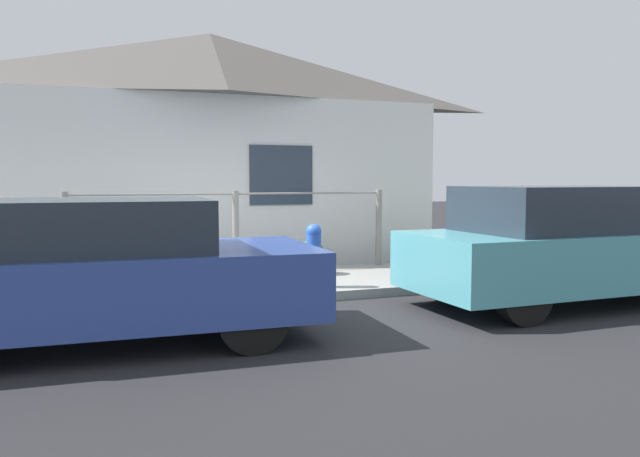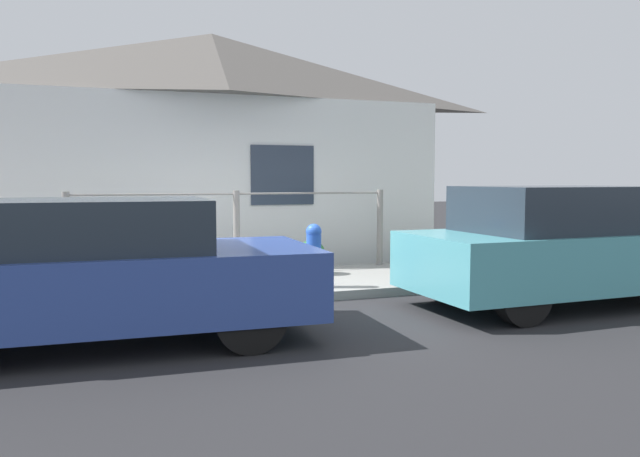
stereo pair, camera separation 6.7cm
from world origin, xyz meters
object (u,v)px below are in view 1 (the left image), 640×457
(fire_hydrant, at_px, (314,254))
(potted_plant_corner, at_px, (439,245))
(potted_plant_near_hydrant, at_px, (311,255))
(car_right, at_px, (563,246))
(car_left, at_px, (103,271))
(potted_plant_by_fence, at_px, (125,259))

(fire_hydrant, xyz_separation_m, potted_plant_corner, (2.62, 1.23, -0.11))
(fire_hydrant, bearing_deg, potted_plant_near_hydrant, 72.62)
(potted_plant_near_hydrant, height_order, potted_plant_corner, potted_plant_corner)
(car_right, relative_size, potted_plant_near_hydrant, 7.74)
(car_left, distance_m, car_right, 5.31)
(fire_hydrant, relative_size, potted_plant_corner, 1.42)
(car_left, distance_m, potted_plant_corner, 5.94)
(potted_plant_corner, bearing_deg, fire_hydrant, -154.83)
(potted_plant_near_hydrant, xyz_separation_m, potted_plant_by_fence, (-2.65, -0.02, 0.06))
(car_right, distance_m, potted_plant_corner, 2.80)
(potted_plant_corner, bearing_deg, potted_plant_by_fence, -178.02)
(car_right, bearing_deg, potted_plant_near_hydrant, 130.04)
(car_right, relative_size, fire_hydrant, 4.76)
(car_left, height_order, potted_plant_corner, car_left)
(potted_plant_corner, bearing_deg, potted_plant_near_hydrant, -176.33)
(fire_hydrant, bearing_deg, potted_plant_by_fence, 155.33)
(fire_hydrant, bearing_deg, potted_plant_corner, 25.17)
(potted_plant_by_fence, height_order, potted_plant_corner, potted_plant_by_fence)
(potted_plant_by_fence, bearing_deg, potted_plant_near_hydrant, 0.53)
(fire_hydrant, height_order, potted_plant_by_fence, fire_hydrant)
(car_right, relative_size, potted_plant_corner, 6.74)
(car_right, bearing_deg, potted_plant_corner, 89.71)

